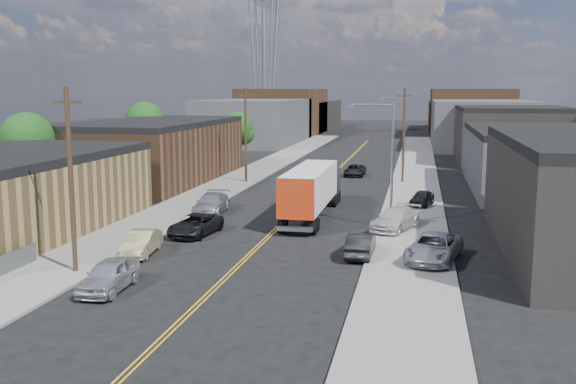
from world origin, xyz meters
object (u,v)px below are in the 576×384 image
at_px(car_left_b, 141,243).
at_px(car_right_oncoming, 361,245).
at_px(car_right_lot_c, 422,198).
at_px(semi_truck, 313,187).
at_px(car_left_c, 195,225).
at_px(car_right_lot_a, 434,248).
at_px(car_right_lot_b, 396,219).
at_px(car_left_a, 109,275).
at_px(car_ahead_truck, 355,170).
at_px(car_left_d, 212,203).

bearing_deg(car_left_b, car_right_oncoming, 2.52).
height_order(car_right_oncoming, car_right_lot_c, car_right_lot_c).
xyz_separation_m(semi_truck, car_left_c, (-6.79, -8.28, -1.56)).
relative_size(semi_truck, car_left_c, 2.99).
bearing_deg(car_left_c, car_left_b, -97.43).
relative_size(car_right_lot_a, car_right_lot_b, 1.07).
bearing_deg(car_left_a, car_left_c, 87.94).
bearing_deg(car_right_lot_b, car_ahead_truck, 121.99).
bearing_deg(car_right_lot_a, car_left_c, 178.40).
relative_size(semi_truck, car_right_lot_a, 2.73).
distance_m(semi_truck, car_right_oncoming, 12.80).
relative_size(car_left_b, car_right_lot_a, 0.78).
xyz_separation_m(semi_truck, car_right_lot_a, (9.04, -12.41, -1.34)).
distance_m(car_left_a, car_right_lot_a, 17.93).
bearing_deg(car_right_lot_a, car_left_d, 158.46).
distance_m(car_left_a, car_right_oncoming, 14.71).
distance_m(car_left_b, car_right_lot_a, 17.31).
xyz_separation_m(car_left_b, car_right_lot_b, (14.77, 9.56, 0.19)).
distance_m(car_left_d, car_right_oncoming, 17.17).
bearing_deg(car_ahead_truck, car_left_a, -97.96).
relative_size(semi_truck, car_left_a, 3.32).
height_order(car_left_b, car_right_oncoming, car_left_b).
distance_m(semi_truck, car_ahead_truck, 24.45).
distance_m(semi_truck, car_left_c, 10.82).
bearing_deg(car_left_b, car_left_c, 69.07).
bearing_deg(car_left_c, car_right_lot_c, 48.76).
bearing_deg(car_ahead_truck, car_right_oncoming, -82.13).
xyz_separation_m(car_right_oncoming, car_right_lot_b, (1.77, 7.36, 0.19)).
relative_size(car_left_c, car_left_d, 0.94).
distance_m(car_right_lot_a, car_right_lot_c, 18.01).
bearing_deg(semi_truck, car_right_lot_a, -53.87).
xyz_separation_m(car_left_c, car_left_d, (-1.40, 7.74, 0.08)).
bearing_deg(car_left_a, semi_truck, 69.86).
xyz_separation_m(car_left_c, car_right_oncoming, (11.60, -3.48, 0.01)).
distance_m(car_left_b, car_right_lot_b, 17.60).
height_order(car_right_oncoming, car_right_lot_a, car_right_lot_a).
distance_m(car_left_c, car_ahead_truck, 33.55).
xyz_separation_m(car_left_b, car_right_lot_a, (17.24, 1.56, 0.21)).
bearing_deg(car_right_lot_c, car_ahead_truck, 126.37).
xyz_separation_m(car_left_b, car_ahead_truck, (9.08, 38.35, -0.06)).
bearing_deg(car_right_lot_a, car_right_lot_c, 105.01).
bearing_deg(car_left_c, car_right_oncoming, -10.32).
relative_size(car_right_oncoming, car_ahead_truck, 0.92).
height_order(car_left_c, car_right_oncoming, car_right_oncoming).
height_order(semi_truck, car_left_b, semi_truck).
xyz_separation_m(car_right_lot_b, car_right_lot_c, (1.84, 10.00, -0.12)).
xyz_separation_m(car_left_b, car_left_c, (1.40, 5.69, -0.01)).
xyz_separation_m(semi_truck, car_left_b, (-8.19, -13.97, -1.55)).
bearing_deg(car_ahead_truck, car_left_d, -108.34).
relative_size(car_left_b, car_left_c, 0.85).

